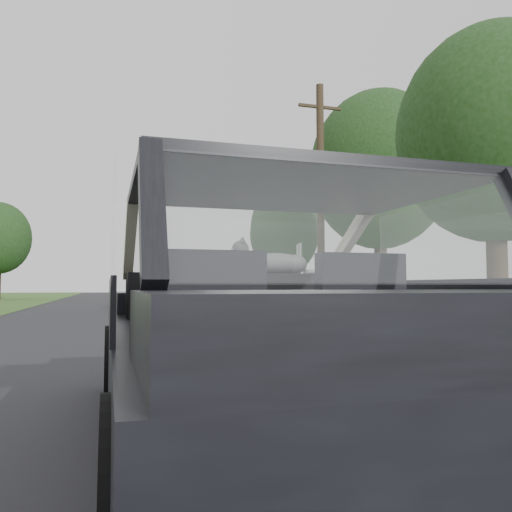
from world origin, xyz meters
TOP-DOWN VIEW (x-y plane):
  - ground at (0.00, 0.00)m, footprint 140.00×140.00m
  - subject_car at (0.00, 0.00)m, footprint 1.80×4.00m
  - dashboard at (0.00, 0.62)m, footprint 1.58×0.45m
  - driver_seat at (-0.40, -0.29)m, footprint 0.50×0.72m
  - passenger_seat at (0.40, -0.29)m, footprint 0.50×0.72m
  - steering_wheel at (-0.40, 0.33)m, footprint 0.36×0.36m
  - cat at (0.27, 0.62)m, footprint 0.61×0.24m
  - guardrail at (4.30, 10.00)m, footprint 0.05×90.00m
  - other_car at (0.80, 16.50)m, footprint 2.12×4.47m
  - highway_sign at (7.02, 17.24)m, footprint 0.29×1.11m
  - utility_pole at (6.27, 13.31)m, footprint 0.33×0.33m
  - tree_0 at (8.71, 7.71)m, footprint 5.97×5.97m
  - tree_1 at (10.63, 16.68)m, footprint 6.63×6.63m
  - tree_2 at (8.37, 22.94)m, footprint 4.83×4.83m
  - tree_3 at (14.33, 39.13)m, footprint 8.27×8.27m

SIDE VIEW (x-z plane):
  - ground at x=0.00m, z-range 0.00..0.00m
  - guardrail at x=4.30m, z-range 0.42..0.74m
  - other_car at x=0.80m, z-range 0.00..1.42m
  - subject_car at x=0.00m, z-range 0.00..1.45m
  - dashboard at x=0.00m, z-range 0.70..1.00m
  - driver_seat at x=-0.40m, z-range 0.67..1.09m
  - passenger_seat at x=0.40m, z-range 0.67..1.09m
  - steering_wheel at x=-0.40m, z-range 0.90..0.94m
  - cat at x=0.27m, z-range 0.95..1.22m
  - highway_sign at x=7.02m, z-range 0.00..2.77m
  - tree_2 at x=8.37m, z-range 0.00..5.75m
  - tree_0 at x=8.71m, z-range 0.00..7.53m
  - utility_pole at x=6.27m, z-range 0.00..8.14m
  - tree_1 at x=10.63m, z-range 0.00..9.38m
  - tree_3 at x=14.33m, z-range 0.00..9.55m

